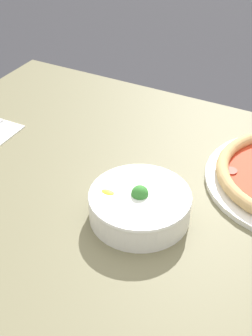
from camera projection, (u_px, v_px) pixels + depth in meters
name	position (u px, v px, depth m)	size (l,w,h in m)	color
dining_table	(177.00, 247.00, 0.95)	(1.37, 0.88, 0.72)	#706B4C
bowl	(140.00, 204.00, 0.86)	(0.19, 0.19, 0.07)	white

